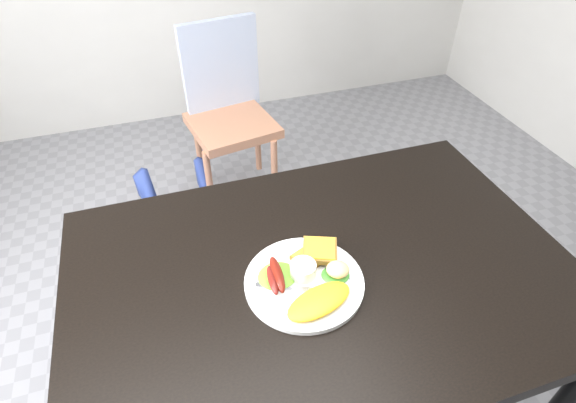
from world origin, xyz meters
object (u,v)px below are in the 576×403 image
at_px(dining_table, 323,274).
at_px(person, 207,164).
at_px(dining_chair, 232,125).
at_px(plate, 304,282).

bearing_deg(dining_table, person, 113.40).
relative_size(dining_chair, plate, 1.36).
distance_m(dining_chair, person, 0.87).
xyz_separation_m(dining_table, plate, (-0.06, -0.03, 0.03)).
bearing_deg(person, plate, 97.72).
bearing_deg(plate, person, 105.80).
relative_size(dining_table, dining_chair, 3.20).
distance_m(dining_table, person, 0.49).
bearing_deg(dining_table, plate, -152.83).
height_order(dining_chair, person, person).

